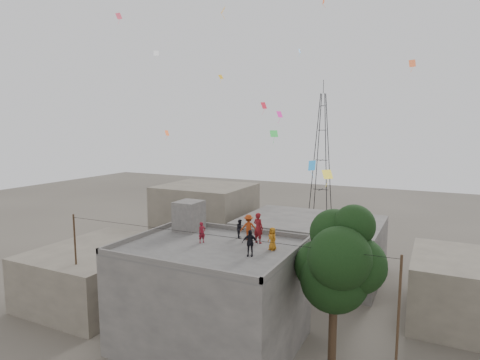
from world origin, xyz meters
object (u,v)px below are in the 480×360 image
(transmission_tower, at_px, (322,154))
(person_dark_adult, at_px, (250,243))
(stair_head_box, at_px, (189,216))
(tree, at_px, (338,262))
(person_red_adult, at_px, (258,228))

(transmission_tower, xyz_separation_m, person_dark_adult, (6.81, -40.56, -2.24))
(stair_head_box, bearing_deg, tree, -10.74)
(tree, relative_size, transmission_tower, 0.45)
(person_dark_adult, bearing_deg, stair_head_box, 133.84)
(stair_head_box, distance_m, person_red_adult, 5.47)
(transmission_tower, height_order, person_red_adult, transmission_tower)
(tree, bearing_deg, stair_head_box, 169.26)
(stair_head_box, relative_size, person_dark_adult, 1.37)
(transmission_tower, xyz_separation_m, person_red_adult, (6.22, -38.08, -2.04))
(tree, xyz_separation_m, person_red_adult, (-5.14, 1.32, 0.93))
(tree, xyz_separation_m, person_dark_adult, (-4.56, -1.16, 0.73))
(stair_head_box, xyz_separation_m, transmission_tower, (-0.80, 37.40, 1.97))
(tree, distance_m, person_dark_adult, 4.76)
(stair_head_box, relative_size, tree, 0.22)
(stair_head_box, xyz_separation_m, tree, (10.57, -2.00, -1.00))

